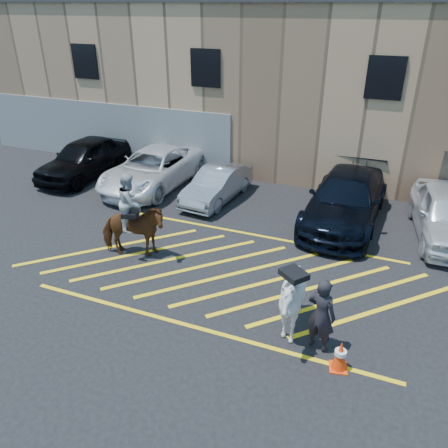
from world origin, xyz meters
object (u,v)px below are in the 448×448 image
at_px(car_black_suv, 85,158).
at_px(mounted_bay, 132,224).
at_px(handler, 321,315).
at_px(saddled_white, 292,301).
at_px(car_white_pickup, 153,169).
at_px(car_white_suv, 448,214).
at_px(traffic_cone, 340,355).
at_px(car_silver_sedan, 217,184).
at_px(car_blue_suv, 346,199).

xyz_separation_m(car_black_suv, mounted_bay, (5.76, -5.15, 0.24)).
height_order(handler, saddled_white, saddled_white).
bearing_deg(car_white_pickup, car_black_suv, -175.78).
relative_size(car_white_suv, saddled_white, 2.13).
height_order(mounted_bay, saddled_white, mounted_bay).
relative_size(car_white_pickup, traffic_cone, 7.66).
distance_m(car_black_suv, car_white_suv, 14.65).
xyz_separation_m(car_white_pickup, traffic_cone, (8.91, -7.67, -0.41)).
bearing_deg(car_silver_sedan, car_white_pickup, 179.03).
bearing_deg(traffic_cone, car_black_suv, 148.44).
height_order(car_silver_sedan, handler, handler).
distance_m(car_black_suv, traffic_cone, 14.48).
xyz_separation_m(car_silver_sedan, car_blue_suv, (4.92, -0.04, 0.21)).
height_order(car_black_suv, car_blue_suv, car_blue_suv).
relative_size(car_black_suv, mounted_bay, 1.85).
distance_m(car_silver_sedan, car_white_suv, 8.18).
relative_size(car_blue_suv, car_white_suv, 1.21).
distance_m(car_white_pickup, car_blue_suv, 7.98).
height_order(car_white_pickup, handler, handler).
xyz_separation_m(car_silver_sedan, handler, (5.32, -6.83, 0.27)).
height_order(car_black_suv, car_silver_sedan, car_black_suv).
relative_size(mounted_bay, saddled_white, 1.18).
distance_m(car_silver_sedan, saddled_white, 8.07).
height_order(car_black_suv, car_white_suv, car_black_suv).
bearing_deg(mounted_bay, car_silver_sedan, 81.80).
height_order(car_black_suv, car_white_pickup, car_black_suv).
relative_size(mounted_bay, traffic_cone, 3.67).
distance_m(car_black_suv, car_blue_suv, 11.39).
bearing_deg(saddled_white, car_white_pickup, 137.67).
bearing_deg(car_white_suv, saddled_white, -126.14).
xyz_separation_m(handler, traffic_cone, (0.55, -0.49, -0.55)).
relative_size(car_silver_sedan, traffic_cone, 5.33).
bearing_deg(traffic_cone, car_white_suv, 72.34).
height_order(car_silver_sedan, car_white_suv, car_white_suv).
relative_size(car_black_suv, car_white_suv, 1.03).
height_order(car_blue_suv, saddled_white, saddled_white).
relative_size(car_blue_suv, saddled_white, 2.59).
relative_size(car_silver_sedan, car_blue_suv, 0.66).
bearing_deg(car_white_pickup, car_silver_sedan, -3.83).
distance_m(car_white_suv, mounted_bay, 10.13).
xyz_separation_m(car_black_suv, car_white_pickup, (3.42, 0.10, -0.07)).
distance_m(car_silver_sedan, handler, 8.66).
distance_m(car_white_suv, handler, 7.37).
bearing_deg(car_white_suv, mounted_bay, -158.92).
distance_m(car_silver_sedan, mounted_bay, 4.98).
height_order(car_silver_sedan, mounted_bay, mounted_bay).
bearing_deg(car_silver_sedan, saddled_white, -49.71).
height_order(car_white_suv, saddled_white, saddled_white).
relative_size(car_black_suv, car_blue_suv, 0.85).
relative_size(handler, traffic_cone, 2.50).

